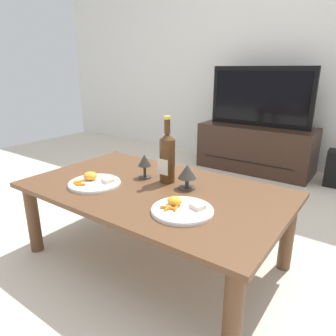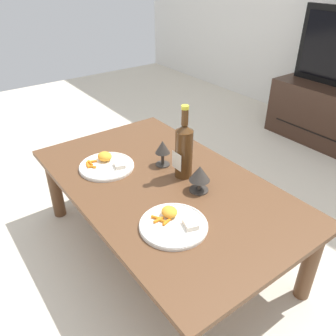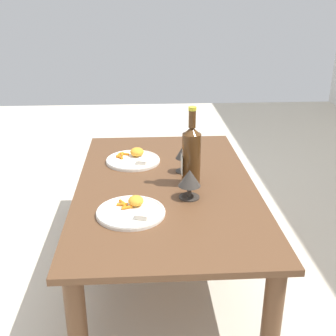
{
  "view_description": "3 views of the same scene",
  "coord_description": "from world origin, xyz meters",
  "px_view_note": "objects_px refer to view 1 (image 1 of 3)",
  "views": [
    {
      "loc": [
        0.93,
        -1.16,
        1.01
      ],
      "look_at": [
        0.05,
        0.07,
        0.52
      ],
      "focal_mm": 32.77,
      "sensor_mm": 36.0,
      "label": 1
    },
    {
      "loc": [
        1.1,
        -0.78,
        1.32
      ],
      "look_at": [
        -0.03,
        0.04,
        0.48
      ],
      "focal_mm": 36.72,
      "sensor_mm": 36.0,
      "label": 2
    },
    {
      "loc": [
        1.76,
        -0.1,
        1.23
      ],
      "look_at": [
        -0.03,
        0.01,
        0.49
      ],
      "focal_mm": 45.76,
      "sensor_mm": 36.0,
      "label": 3
    }
  ],
  "objects_px": {
    "goblet_right": "(187,173)",
    "dinner_plate_left": "(94,182)",
    "tv_stand": "(256,148)",
    "goblet_left": "(145,162)",
    "wine_bottle": "(167,156)",
    "dining_table": "(154,198)",
    "tv_screen": "(260,97)",
    "dinner_plate_right": "(182,209)",
    "floor_speaker": "(336,168)"
  },
  "relations": [
    {
      "from": "goblet_right",
      "to": "dinner_plate_left",
      "type": "height_order",
      "value": "goblet_right"
    },
    {
      "from": "tv_stand",
      "to": "goblet_left",
      "type": "xyz_separation_m",
      "value": [
        -0.0,
        -1.77,
        0.29
      ]
    },
    {
      "from": "goblet_left",
      "to": "goblet_right",
      "type": "bearing_deg",
      "value": -0.0
    },
    {
      "from": "tv_stand",
      "to": "wine_bottle",
      "type": "xyz_separation_m",
      "value": [
        0.14,
        -1.75,
        0.34
      ]
    },
    {
      "from": "dining_table",
      "to": "tv_screen",
      "type": "relative_size",
      "value": 1.34
    },
    {
      "from": "dining_table",
      "to": "dinner_plate_right",
      "type": "xyz_separation_m",
      "value": [
        0.27,
        -0.15,
        0.07
      ]
    },
    {
      "from": "tv_stand",
      "to": "floor_speaker",
      "type": "relative_size",
      "value": 3.45
    },
    {
      "from": "goblet_left",
      "to": "dinner_plate_left",
      "type": "height_order",
      "value": "goblet_left"
    },
    {
      "from": "tv_stand",
      "to": "wine_bottle",
      "type": "distance_m",
      "value": 1.79
    },
    {
      "from": "tv_stand",
      "to": "goblet_left",
      "type": "relative_size",
      "value": 8.28
    },
    {
      "from": "floor_speaker",
      "to": "dinner_plate_right",
      "type": "height_order",
      "value": "dinner_plate_right"
    },
    {
      "from": "goblet_left",
      "to": "dinner_plate_left",
      "type": "relative_size",
      "value": 0.5
    },
    {
      "from": "wine_bottle",
      "to": "dinner_plate_right",
      "type": "distance_m",
      "value": 0.4
    },
    {
      "from": "dining_table",
      "to": "dinner_plate_left",
      "type": "distance_m",
      "value": 0.33
    },
    {
      "from": "tv_screen",
      "to": "dinner_plate_right",
      "type": "distance_m",
      "value": 2.08
    },
    {
      "from": "dining_table",
      "to": "tv_screen",
      "type": "height_order",
      "value": "tv_screen"
    },
    {
      "from": "tv_stand",
      "to": "dinner_plate_right",
      "type": "distance_m",
      "value": 2.07
    },
    {
      "from": "dining_table",
      "to": "tv_screen",
      "type": "xyz_separation_m",
      "value": [
        -0.13,
        1.86,
        0.39
      ]
    },
    {
      "from": "dinner_plate_left",
      "to": "dinner_plate_right",
      "type": "bearing_deg",
      "value": -0.01
    },
    {
      "from": "dining_table",
      "to": "wine_bottle",
      "type": "relative_size",
      "value": 3.78
    },
    {
      "from": "tv_stand",
      "to": "dining_table",
      "type": "bearing_deg",
      "value": -86.0
    },
    {
      "from": "dining_table",
      "to": "dinner_plate_left",
      "type": "bearing_deg",
      "value": -152.28
    },
    {
      "from": "wine_bottle",
      "to": "dinner_plate_right",
      "type": "height_order",
      "value": "wine_bottle"
    },
    {
      "from": "tv_stand",
      "to": "dinner_plate_left",
      "type": "height_order",
      "value": "dinner_plate_left"
    },
    {
      "from": "tv_screen",
      "to": "floor_speaker",
      "type": "bearing_deg",
      "value": -2.28
    },
    {
      "from": "tv_stand",
      "to": "goblet_right",
      "type": "relative_size",
      "value": 8.87
    },
    {
      "from": "tv_screen",
      "to": "goblet_left",
      "type": "xyz_separation_m",
      "value": [
        -0.0,
        -1.77,
        -0.23
      ]
    },
    {
      "from": "dining_table",
      "to": "tv_stand",
      "type": "distance_m",
      "value": 1.88
    },
    {
      "from": "tv_stand",
      "to": "wine_bottle",
      "type": "height_order",
      "value": "wine_bottle"
    },
    {
      "from": "tv_screen",
      "to": "goblet_right",
      "type": "height_order",
      "value": "tv_screen"
    },
    {
      "from": "dinner_plate_right",
      "to": "wine_bottle",
      "type": "bearing_deg",
      "value": 135.52
    },
    {
      "from": "goblet_left",
      "to": "goblet_right",
      "type": "height_order",
      "value": "goblet_left"
    },
    {
      "from": "dinner_plate_right",
      "to": "goblet_left",
      "type": "bearing_deg",
      "value": 149.48
    },
    {
      "from": "tv_stand",
      "to": "floor_speaker",
      "type": "distance_m",
      "value": 0.77
    },
    {
      "from": "tv_screen",
      "to": "wine_bottle",
      "type": "height_order",
      "value": "tv_screen"
    },
    {
      "from": "tv_stand",
      "to": "dinner_plate_left",
      "type": "xyz_separation_m",
      "value": [
        -0.15,
        -2.02,
        0.21
      ]
    },
    {
      "from": "dining_table",
      "to": "floor_speaker",
      "type": "xyz_separation_m",
      "value": [
        0.63,
        1.83,
        -0.2
      ]
    },
    {
      "from": "wine_bottle",
      "to": "goblet_left",
      "type": "bearing_deg",
      "value": -171.15
    },
    {
      "from": "goblet_right",
      "to": "floor_speaker",
      "type": "bearing_deg",
      "value": 74.48
    },
    {
      "from": "tv_screen",
      "to": "goblet_left",
      "type": "bearing_deg",
      "value": -90.11
    },
    {
      "from": "floor_speaker",
      "to": "wine_bottle",
      "type": "distance_m",
      "value": 1.87
    },
    {
      "from": "floor_speaker",
      "to": "dinner_plate_right",
      "type": "xyz_separation_m",
      "value": [
        -0.36,
        -1.98,
        0.27
      ]
    },
    {
      "from": "wine_bottle",
      "to": "goblet_left",
      "type": "distance_m",
      "value": 0.15
    },
    {
      "from": "goblet_left",
      "to": "dinner_plate_right",
      "type": "distance_m",
      "value": 0.48
    },
    {
      "from": "dinner_plate_left",
      "to": "tv_stand",
      "type": "bearing_deg",
      "value": 85.62
    },
    {
      "from": "floor_speaker",
      "to": "dinner_plate_left",
      "type": "relative_size",
      "value": 1.19
    },
    {
      "from": "goblet_left",
      "to": "tv_screen",
      "type": "bearing_deg",
      "value": 89.89
    },
    {
      "from": "dining_table",
      "to": "tv_screen",
      "type": "distance_m",
      "value": 1.91
    },
    {
      "from": "goblet_right",
      "to": "dining_table",
      "type": "bearing_deg",
      "value": -148.37
    },
    {
      "from": "dinner_plate_right",
      "to": "dining_table",
      "type": "bearing_deg",
      "value": 151.35
    }
  ]
}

